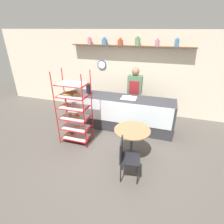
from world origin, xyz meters
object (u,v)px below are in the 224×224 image
object	(u,v)px
person_worker	(134,92)
cafe_chair	(126,155)
pastry_rack	(74,111)
donut_tray_counter	(131,98)
cafe_table	(132,136)
coffee_carafe	(88,89)

from	to	relation	value
person_worker	cafe_chair	world-z (taller)	person_worker
pastry_rack	donut_tray_counter	bearing A→B (deg)	40.78
cafe_table	donut_tray_counter	distance (m)	1.35
cafe_table	cafe_chair	xyz separation A→B (m)	(0.02, -0.65, -0.01)
cafe_table	coffee_carafe	world-z (taller)	coffee_carafe
pastry_rack	cafe_table	xyz separation A→B (m)	(1.52, -0.20, -0.33)
person_worker	donut_tray_counter	bearing A→B (deg)	-88.96
coffee_carafe	cafe_table	bearing A→B (deg)	-37.14
pastry_rack	cafe_table	world-z (taller)	pastry_rack
donut_tray_counter	coffee_carafe	bearing A→B (deg)	-177.27
cafe_chair	cafe_table	bearing A→B (deg)	-7.42
pastry_rack	cafe_table	size ratio (longest dim) A/B	2.35
pastry_rack	cafe_table	bearing A→B (deg)	-7.47
cafe_table	donut_tray_counter	size ratio (longest dim) A/B	1.88
coffee_carafe	donut_tray_counter	world-z (taller)	coffee_carafe
pastry_rack	cafe_chair	xyz separation A→B (m)	(1.53, -0.85, -0.34)
pastry_rack	person_worker	bearing A→B (deg)	54.44
cafe_table	cafe_chair	size ratio (longest dim) A/B	0.91
person_worker	pastry_rack	bearing A→B (deg)	-125.56
pastry_rack	cafe_chair	world-z (taller)	pastry_rack
pastry_rack	coffee_carafe	bearing A→B (deg)	92.42
pastry_rack	cafe_chair	bearing A→B (deg)	-29.08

